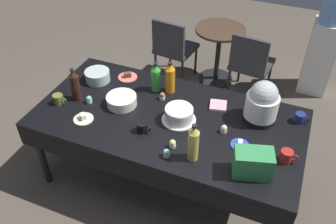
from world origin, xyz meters
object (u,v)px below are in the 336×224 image
cupcake_berry (89,100)px  soda_bottle_orange_juice (170,78)px  soda_bottle_ginger_ale (193,143)px  coffee_mug_olive (59,99)px  soda_bottle_cola (75,85)px  dessert_plate_cream (83,118)px  coffee_mug_navy (300,118)px  coffee_mug_red (287,156)px  slow_cooker (262,103)px  coffee_mug_black (142,127)px  maroon_chair_right (251,62)px  cupcake_cocoa (224,129)px  water_cooler (323,47)px  dessert_plate_coral (128,76)px  round_cafe_table (219,45)px  cupcake_rose (162,96)px  cupcake_mint (173,144)px  cupcake_vanilla (166,153)px  potluck_table (168,122)px  soda_bottle_lime_soda (156,78)px  soda_carton (253,163)px  ceramic_snack_bowl (121,101)px  maroon_chair_left (173,46)px  dessert_plate_cobalt (240,144)px  glass_salad_bowl (97,76)px  frosted_layer_cake (179,115)px

cupcake_berry → soda_bottle_orange_juice: soda_bottle_orange_juice is taller
soda_bottle_ginger_ale → coffee_mug_olive: bearing=172.6°
soda_bottle_orange_juice → soda_bottle_cola: bearing=-149.6°
dessert_plate_cream → coffee_mug_navy: coffee_mug_navy is taller
coffee_mug_navy → coffee_mug_red: bearing=-94.9°
slow_cooker → coffee_mug_olive: (-1.63, -0.45, -0.12)m
coffee_mug_black → maroon_chair_right: (0.51, 1.77, -0.30)m
cupcake_berry → coffee_mug_red: bearing=-1.6°
cupcake_cocoa → water_cooler: (0.64, 2.01, -0.19)m
coffee_mug_olive → coffee_mug_black: 0.81m
dessert_plate_coral → water_cooler: (1.69, 1.63, -0.17)m
maroon_chair_right → round_cafe_table: 0.49m
cupcake_rose → soda_bottle_ginger_ale: soda_bottle_ginger_ale is taller
dessert_plate_coral → cupcake_mint: (0.73, -0.69, 0.02)m
coffee_mug_red → water_cooler: size_ratio=0.11×
slow_cooker → cupcake_berry: bearing=-166.2°
maroon_chair_right → water_cooler: 0.88m
cupcake_vanilla → soda_bottle_cola: (-0.98, 0.34, 0.11)m
dessert_plate_coral → soda_bottle_cola: soda_bottle_cola is taller
potluck_table → dessert_plate_cream: bearing=-154.8°
round_cafe_table → water_cooler: size_ratio=0.58×
dessert_plate_cream → maroon_chair_right: (1.01, 1.82, -0.27)m
soda_bottle_orange_juice → coffee_mug_red: size_ratio=2.28×
coffee_mug_black → maroon_chair_right: maroon_chair_right is taller
cupcake_berry → soda_bottle_lime_soda: bearing=40.9°
soda_carton → cupcake_cocoa: bearing=114.5°
ceramic_snack_bowl → cupcake_rose: bearing=35.4°
cupcake_rose → maroon_chair_left: (-0.42, 1.33, -0.29)m
dessert_plate_cream → cupcake_cocoa: (1.10, 0.29, 0.02)m
dessert_plate_coral → soda_carton: 1.51m
cupcake_cocoa → maroon_chair_left: bearing=123.9°
water_cooler → dessert_plate_cobalt: bearing=-103.2°
soda_bottle_ginger_ale → coffee_mug_olive: 1.28m
round_cafe_table → potluck_table: bearing=-88.4°
maroon_chair_left → water_cooler: bearing=16.0°
maroon_chair_left → soda_bottle_cola: bearing=-99.3°
coffee_mug_navy → dessert_plate_cream: bearing=-158.6°
slow_cooker → maroon_chair_right: slow_cooker is taller
dessert_plate_cobalt → soda_bottle_orange_juice: 0.87m
dessert_plate_coral → cupcake_vanilla: 1.08m
dessert_plate_cobalt → coffee_mug_olive: bearing=-176.7°
glass_salad_bowl → soda_bottle_orange_juice: soda_bottle_orange_juice is taller
glass_salad_bowl → cupcake_mint: (0.97, -0.54, -0.02)m
potluck_table → water_cooler: (1.12, 2.01, -0.10)m
soda_bottle_orange_juice → soda_bottle_lime_soda: bearing=-167.9°
frosted_layer_cake → dessert_plate_coral: size_ratio=1.54×
soda_carton → soda_bottle_lime_soda: bearing=130.8°
dessert_plate_coral → maroon_chair_left: 1.18m
ceramic_snack_bowl → maroon_chair_right: bearing=61.9°
soda_bottle_orange_juice → slow_cooker: bearing=-5.5°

